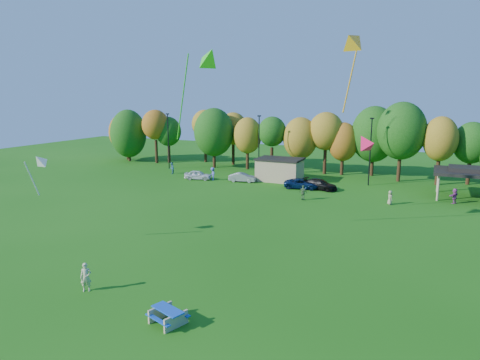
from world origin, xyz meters
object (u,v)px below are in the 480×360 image
at_px(car_a, 198,175).
at_px(car_c, 302,184).
at_px(kite_flyer, 86,277).
at_px(car_d, 320,184).
at_px(picnic_table, 168,315).
at_px(car_b, 242,177).

relative_size(car_a, car_c, 0.84).
height_order(kite_flyer, car_c, kite_flyer).
height_order(car_c, car_d, car_d).
xyz_separation_m(car_a, car_d, (17.68, 0.71, 0.01)).
relative_size(picnic_table, car_a, 0.60).
xyz_separation_m(car_b, car_d, (11.14, -0.40, 0.04)).
bearing_deg(car_d, car_c, 112.77).
distance_m(car_b, car_c, 8.94).
distance_m(car_b, car_d, 11.15).
bearing_deg(car_c, picnic_table, 177.53).
distance_m(car_a, car_d, 17.70).
distance_m(kite_flyer, car_a, 36.01).
distance_m(car_a, car_b, 6.64).
distance_m(picnic_table, kite_flyer, 6.92).
height_order(picnic_table, car_a, car_a).
bearing_deg(picnic_table, car_b, 127.10).
height_order(kite_flyer, car_a, kite_flyer).
bearing_deg(kite_flyer, car_a, 73.97).
distance_m(picnic_table, car_b, 38.22).
xyz_separation_m(car_b, car_c, (8.91, -0.81, 0.02)).
relative_size(kite_flyer, car_d, 0.40).
distance_m(car_a, car_c, 15.45).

